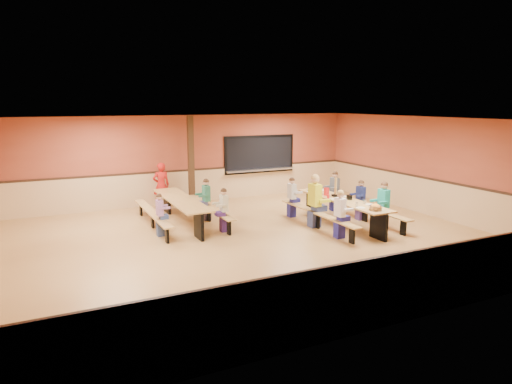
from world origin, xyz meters
name	(u,v)px	position (x,y,z in m)	size (l,w,h in m)	color
ground	(253,240)	(0.00, 0.00, 0.00)	(12.00, 12.00, 0.00)	olive
room_envelope	(253,213)	(0.00, 0.00, 0.69)	(12.04, 10.04, 3.02)	#98432C
kitchen_pass_through	(260,156)	(2.60, 4.96, 1.49)	(2.78, 0.28, 1.38)	black
structural_post	(191,161)	(-0.20, 4.40, 1.50)	(0.18, 0.18, 3.00)	#311E10
cafeteria_table_main	(342,207)	(2.89, 0.24, 0.53)	(1.91, 3.70, 0.74)	#B28746
cafeteria_table_second	(181,206)	(-1.21, 2.25, 0.53)	(1.91, 3.70, 0.74)	#B28746
seated_child_white_left	(340,215)	(2.06, -0.79, 0.61)	(0.38, 0.31, 1.23)	white
seated_adult_yellow	(315,201)	(2.06, 0.39, 0.73)	(0.49, 0.40, 1.45)	#CDD01E
seated_child_grey_left	(292,197)	(2.06, 1.66, 0.60)	(0.36, 0.30, 1.19)	#B7B7B7
seated_child_teal_right	(383,205)	(3.71, -0.51, 0.64)	(0.41, 0.33, 1.28)	teal
seated_child_navy_right	(360,200)	(3.71, 0.47, 0.59)	(0.35, 0.29, 1.17)	#171F50
seated_child_char_right	(335,191)	(3.71, 1.78, 0.63)	(0.39, 0.32, 1.26)	#454A4F
seated_child_purple_sec	(160,215)	(-2.03, 1.37, 0.55)	(0.32, 0.26, 1.11)	#9A689F
seated_child_green_sec	(206,200)	(-0.38, 2.44, 0.60)	(0.37, 0.30, 1.21)	#2B6E54
seated_child_tan_sec	(224,210)	(-0.38, 1.04, 0.58)	(0.35, 0.29, 1.17)	#B8B391
standing_woman	(161,185)	(-1.19, 4.55, 0.75)	(0.55, 0.36, 1.50)	#B41914
punch_pitcher	(326,192)	(2.80, 0.90, 0.85)	(0.16, 0.16, 0.22)	red
chip_bowl	(375,207)	(2.83, -1.22, 0.81)	(0.32, 0.32, 0.15)	#FDA428
napkin_dispenser	(349,197)	(3.03, 0.11, 0.80)	(0.10, 0.14, 0.13)	black
condiment_mustard	(339,197)	(2.72, 0.15, 0.82)	(0.06, 0.06, 0.17)	yellow
condiment_ketchup	(339,198)	(2.68, 0.13, 0.82)	(0.06, 0.06, 0.17)	#B2140F
table_paddle	(335,192)	(2.94, 0.65, 0.88)	(0.16, 0.16, 0.56)	black
place_settings	(343,197)	(2.89, 0.24, 0.80)	(0.65, 3.30, 0.11)	beige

